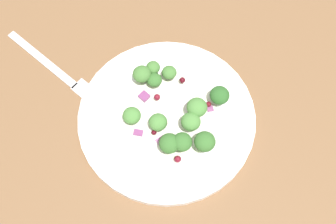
# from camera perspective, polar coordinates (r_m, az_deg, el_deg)

# --- Properties ---
(ground_plane) EXTENTS (1.80, 1.80, 0.02)m
(ground_plane) POSITION_cam_1_polar(r_m,az_deg,el_deg) (0.65, 0.23, 0.41)
(ground_plane) COLOR brown
(plate) EXTENTS (0.26, 0.26, 0.02)m
(plate) POSITION_cam_1_polar(r_m,az_deg,el_deg) (0.62, 0.00, -0.72)
(plate) COLOR white
(plate) RESTS_ON ground_plane
(dressing_pool) EXTENTS (0.15, 0.15, 0.00)m
(dressing_pool) POSITION_cam_1_polar(r_m,az_deg,el_deg) (0.62, 0.00, -0.55)
(dressing_pool) COLOR white
(dressing_pool) RESTS_ON plate
(broccoli_floret_0) EXTENTS (0.03, 0.03, 0.03)m
(broccoli_floret_0) POSITION_cam_1_polar(r_m,az_deg,el_deg) (0.59, 3.05, -1.31)
(broccoli_floret_0) COLOR #ADD18E
(broccoli_floret_0) RESTS_ON plate
(broccoli_floret_1) EXTENTS (0.02, 0.02, 0.02)m
(broccoli_floret_1) POSITION_cam_1_polar(r_m,az_deg,el_deg) (0.64, -2.00, 5.93)
(broccoli_floret_1) COLOR #8EB77A
(broccoli_floret_1) RESTS_ON plate
(broccoli_floret_2) EXTENTS (0.03, 0.03, 0.03)m
(broccoli_floret_2) POSITION_cam_1_polar(r_m,az_deg,el_deg) (0.60, -1.34, -1.39)
(broccoli_floret_2) COLOR #8EB77A
(broccoli_floret_2) RESTS_ON plate
(broccoli_floret_3) EXTENTS (0.03, 0.03, 0.03)m
(broccoli_floret_3) POSITION_cam_1_polar(r_m,az_deg,el_deg) (0.60, 3.87, 0.59)
(broccoli_floret_3) COLOR #ADD18E
(broccoli_floret_3) RESTS_ON plate
(broccoli_floret_4) EXTENTS (0.03, 0.03, 0.03)m
(broccoli_floret_4) POSITION_cam_1_polar(r_m,az_deg,el_deg) (0.63, -3.50, 5.03)
(broccoli_floret_4) COLOR #8EB77A
(broccoli_floret_4) RESTS_ON plate
(broccoli_floret_5) EXTENTS (0.03, 0.03, 0.03)m
(broccoli_floret_5) POSITION_cam_1_polar(r_m,az_deg,el_deg) (0.58, 0.19, -4.22)
(broccoli_floret_5) COLOR #8EB77A
(broccoli_floret_5) RESTS_ON plate
(broccoli_floret_6) EXTENTS (0.02, 0.02, 0.02)m
(broccoli_floret_6) POSITION_cam_1_polar(r_m,az_deg,el_deg) (0.63, -1.83, 4.26)
(broccoli_floret_6) COLOR #9EC684
(broccoli_floret_6) RESTS_ON plate
(broccoli_floret_7) EXTENTS (0.02, 0.02, 0.02)m
(broccoli_floret_7) POSITION_cam_1_polar(r_m,az_deg,el_deg) (0.63, 0.17, 5.26)
(broccoli_floret_7) COLOR #ADD18E
(broccoli_floret_7) RESTS_ON plate
(broccoli_floret_8) EXTENTS (0.03, 0.03, 0.03)m
(broccoli_floret_8) POSITION_cam_1_polar(r_m,az_deg,el_deg) (0.58, 4.92, -3.98)
(broccoli_floret_8) COLOR #8EB77A
(broccoli_floret_8) RESTS_ON plate
(broccoli_floret_9) EXTENTS (0.03, 0.03, 0.03)m
(broccoli_floret_9) POSITION_cam_1_polar(r_m,az_deg,el_deg) (0.62, 6.87, 2.20)
(broccoli_floret_9) COLOR #9EC684
(broccoli_floret_9) RESTS_ON plate
(broccoli_floret_10) EXTENTS (0.03, 0.03, 0.03)m
(broccoli_floret_10) POSITION_cam_1_polar(r_m,az_deg,el_deg) (0.61, -4.84, -0.50)
(broccoli_floret_10) COLOR #9EC684
(broccoli_floret_10) RESTS_ON plate
(broccoli_floret_11) EXTENTS (0.03, 0.03, 0.03)m
(broccoli_floret_11) POSITION_cam_1_polar(r_m,az_deg,el_deg) (0.58, 1.90, -4.03)
(broccoli_floret_11) COLOR #ADD18E
(broccoli_floret_11) RESTS_ON plate
(cranberry_0) EXTENTS (0.01, 0.01, 0.01)m
(cranberry_0) POSITION_cam_1_polar(r_m,az_deg,el_deg) (0.60, -1.87, -2.72)
(cranberry_0) COLOR #4C0A14
(cranberry_0) RESTS_ON plate
(cranberry_1) EXTENTS (0.01, 0.01, 0.01)m
(cranberry_1) POSITION_cam_1_polar(r_m,az_deg,el_deg) (0.59, 1.30, -6.28)
(cranberry_1) COLOR maroon
(cranberry_1) RESTS_ON plate
(cranberry_2) EXTENTS (0.01, 0.01, 0.01)m
(cranberry_2) POSITION_cam_1_polar(r_m,az_deg,el_deg) (0.64, 1.92, 4.27)
(cranberry_2) COLOR #4C0A14
(cranberry_2) RESTS_ON plate
(cranberry_3) EXTENTS (0.01, 0.01, 0.01)m
(cranberry_3) POSITION_cam_1_polar(r_m,az_deg,el_deg) (0.62, -1.49, 1.88)
(cranberry_3) COLOR maroon
(cranberry_3) RESTS_ON plate
(cranberry_4) EXTENTS (0.01, 0.01, 0.01)m
(cranberry_4) POSITION_cam_1_polar(r_m,az_deg,el_deg) (0.62, 5.42, 1.04)
(cranberry_4) COLOR maroon
(cranberry_4) RESTS_ON plate
(cranberry_5) EXTENTS (0.01, 0.01, 0.01)m
(cranberry_5) POSITION_cam_1_polar(r_m,az_deg,el_deg) (0.61, -0.01, -1.58)
(cranberry_5) COLOR #4C0A14
(cranberry_5) RESTS_ON plate
(onion_bit_0) EXTENTS (0.01, 0.01, 0.00)m
(onion_bit_0) POSITION_cam_1_polar(r_m,az_deg,el_deg) (0.63, 5.60, 0.24)
(onion_bit_0) COLOR #934C84
(onion_bit_0) RESTS_ON plate
(onion_bit_1) EXTENTS (0.01, 0.01, 0.00)m
(onion_bit_1) POSITION_cam_1_polar(r_m,az_deg,el_deg) (0.65, -2.02, 4.56)
(onion_bit_1) COLOR #A35B93
(onion_bit_1) RESTS_ON plate
(onion_bit_2) EXTENTS (0.02, 0.02, 0.01)m
(onion_bit_2) POSITION_cam_1_polar(r_m,az_deg,el_deg) (0.63, -3.10, 2.44)
(onion_bit_2) COLOR #843D75
(onion_bit_2) RESTS_ON plate
(onion_bit_3) EXTENTS (0.01, 0.01, 0.01)m
(onion_bit_3) POSITION_cam_1_polar(r_m,az_deg,el_deg) (0.62, 3.34, 1.00)
(onion_bit_3) COLOR #843D75
(onion_bit_3) RESTS_ON plate
(onion_bit_4) EXTENTS (0.02, 0.02, 0.00)m
(onion_bit_4) POSITION_cam_1_polar(r_m,az_deg,el_deg) (0.60, -0.50, -3.86)
(onion_bit_4) COLOR #A35B93
(onion_bit_4) RESTS_ON plate
(onion_bit_5) EXTENTS (0.01, 0.01, 0.00)m
(onion_bit_5) POSITION_cam_1_polar(r_m,az_deg,el_deg) (0.61, -3.99, -2.76)
(onion_bit_5) COLOR #843D75
(onion_bit_5) RESTS_ON plate
(fork) EXTENTS (0.11, 0.17, 0.01)m
(fork) POSITION_cam_1_polar(r_m,az_deg,el_deg) (0.69, -14.83, 5.51)
(fork) COLOR silver
(fork) RESTS_ON ground_plane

